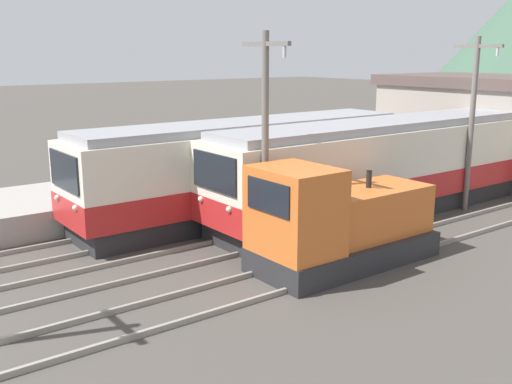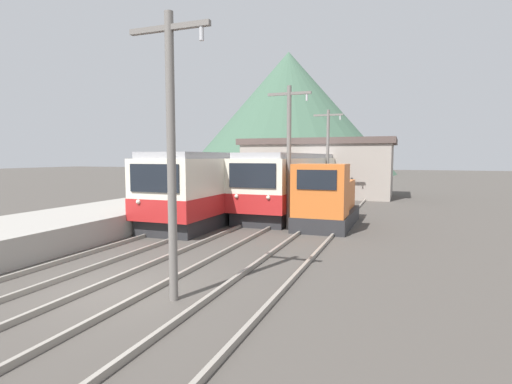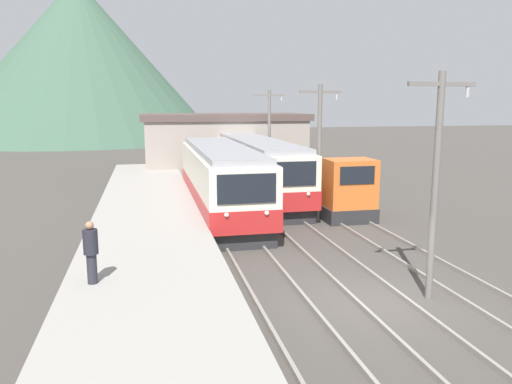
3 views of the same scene
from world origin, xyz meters
TOP-DOWN VIEW (x-y plane):
  - ground_plane at (0.00, 0.00)m, footprint 200.00×200.00m
  - platform_left at (-6.25, 0.00)m, footprint 4.50×54.00m
  - track_left at (-2.60, 0.00)m, footprint 1.54×60.00m
  - track_center at (0.20, 0.00)m, footprint 1.54×60.00m
  - track_right at (3.20, 0.00)m, footprint 1.54×60.00m
  - commuter_train_left at (-2.60, 12.15)m, footprint 2.84×13.53m
  - commuter_train_center at (0.20, 16.22)m, footprint 2.84×14.71m
  - shunting_locomotive at (3.20, 11.06)m, footprint 2.40×5.59m
  - catenary_mast_near at (1.71, -0.08)m, footprint 2.00×0.20m
  - catenary_mast_mid at (1.71, 9.64)m, footprint 2.00×0.20m
  - catenary_mast_far at (1.71, 19.37)m, footprint 2.00×0.20m
  - person_on_platform at (-7.70, 0.63)m, footprint 0.38×0.38m
  - station_building at (-0.30, 26.00)m, footprint 12.60×6.30m
  - mountain_backdrop at (-15.74, 70.97)m, footprint 42.37×42.37m

SIDE VIEW (x-z plane):
  - ground_plane at x=0.00m, z-range 0.00..0.00m
  - track_left at x=-2.60m, z-range 0.00..0.14m
  - track_center at x=0.20m, z-range 0.00..0.14m
  - track_right at x=3.20m, z-range 0.00..0.14m
  - platform_left at x=-6.25m, z-range 0.00..0.95m
  - shunting_locomotive at x=3.20m, z-range -0.29..2.71m
  - commuter_train_center at x=0.20m, z-range -0.12..3.39m
  - commuter_train_left at x=-2.60m, z-range -0.12..3.39m
  - person_on_platform at x=-7.70m, z-range 1.02..2.69m
  - station_building at x=-0.30m, z-range 0.02..4.83m
  - catenary_mast_near at x=1.71m, z-range 0.31..6.78m
  - catenary_mast_mid at x=1.71m, z-range 0.31..6.78m
  - catenary_mast_far at x=1.71m, z-range 0.31..6.78m
  - mountain_backdrop at x=-15.74m, z-range 0.00..24.22m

